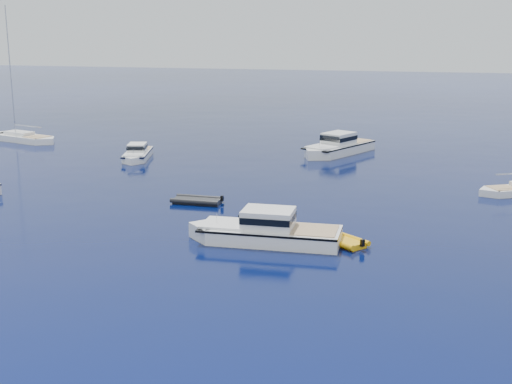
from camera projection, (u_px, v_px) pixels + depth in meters
The scene contains 6 objects.
motor_cruiser_centre at pixel (265, 242), 45.30m from camera, with size 3.36×10.99×2.88m, color silver, non-canonical shape.
motor_cruiser_distant at pixel (337, 154), 76.61m from camera, with size 3.51×11.47×3.01m, color silver, non-canonical shape.
motor_cruiser_horizon at pixel (137, 159), 73.73m from camera, with size 2.43×7.94×2.08m, color white, non-canonical shape.
sailboat_far_l at pixel (22, 141), 85.06m from camera, with size 3.00×11.53×16.95m, color white, non-canonical shape.
tender_yellow at pixel (340, 243), 45.10m from camera, with size 2.19×4.08×0.95m, color #E8A40D, non-canonical shape.
tender_grey_far at pixel (197, 203), 55.26m from camera, with size 2.25×4.20×0.95m, color black, non-canonical shape.
Camera 1 is at (10.46, -22.34, 13.87)m, focal length 48.19 mm.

